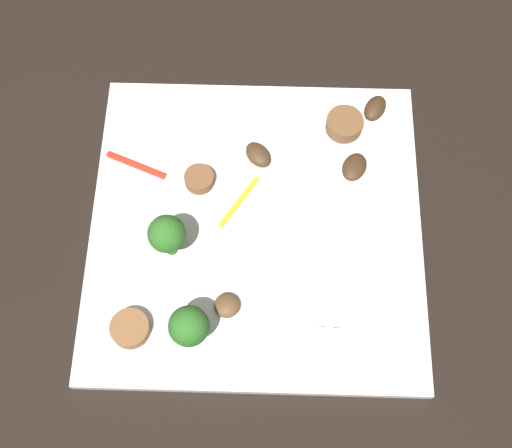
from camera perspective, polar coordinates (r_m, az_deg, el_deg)
The scene contains 14 objects.
ground_plane at distance 0.59m, azimuth -0.00°, elevation -0.39°, with size 1.40×1.40×0.00m, color black.
plate at distance 0.59m, azimuth -0.00°, elevation -0.20°, with size 0.29×0.29×0.01m, color white.
fork at distance 0.57m, azimuth 6.50°, elevation -4.90°, with size 0.18×0.02×0.00m.
broccoli_floret_0 at distance 0.55m, azimuth -7.69°, elevation -0.92°, with size 0.03×0.03×0.05m.
broccoli_floret_1 at distance 0.52m, azimuth -5.81°, elevation -8.82°, with size 0.03×0.03×0.05m.
sausage_slice_0 at distance 0.60m, azimuth -4.92°, elevation 3.88°, with size 0.03×0.03×0.01m, color brown.
sausage_slice_1 at distance 0.63m, azimuth 7.63°, elevation 8.53°, with size 0.03×0.03×0.01m, color brown.
sausage_slice_2 at distance 0.56m, azimuth -10.81°, elevation -8.86°, with size 0.03×0.03×0.01m, color brown.
mushroom_0 at distance 0.61m, azimuth 0.41°, elevation 6.00°, with size 0.03×0.02×0.01m, color #4C331E.
mushroom_1 at distance 0.56m, azimuth -2.52°, elevation -7.03°, with size 0.02×0.02×0.01m, color brown.
mushroom_2 at distance 0.65m, azimuth 10.24°, elevation 9.82°, with size 0.03×0.02×0.01m, color #422B19.
mushroom_3 at distance 0.61m, azimuth 8.48°, elevation 4.90°, with size 0.03×0.02×0.01m, color #422B19.
pepper_strip_0 at distance 0.62m, azimuth -10.30°, elevation 5.01°, with size 0.06×0.00×0.00m, color red.
pepper_strip_1 at distance 0.59m, azimuth -1.47°, elevation 1.92°, with size 0.06×0.00×0.00m, color yellow.
Camera 1 is at (0.23, 0.01, 0.55)m, focal length 46.35 mm.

